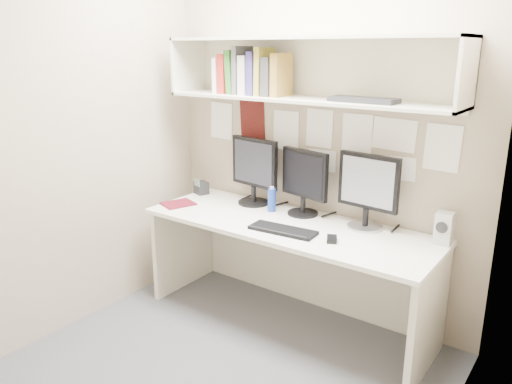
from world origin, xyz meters
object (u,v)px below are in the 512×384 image
Objects in this scene: keyboard at (283,230)px; desk_phone at (201,188)px; monitor_right at (368,189)px; speaker at (444,228)px; maroon_notebook at (178,204)px; monitor_left at (254,169)px; monitor_center at (304,180)px; desk at (287,273)px.

desk_phone is at bearing 156.55° from keyboard.
desk_phone is at bearing -172.55° from monitor_right.
maroon_notebook is (-1.82, -0.37, -0.09)m from speaker.
monitor_left is at bearing 59.58° from maroon_notebook.
monitor_left is 0.43m from monitor_center.
maroon_notebook is (-0.44, -0.36, -0.26)m from monitor_left.
monitor_right is 3.72× the size of desk_phone.
monitor_right reaches higher than desk_phone.
keyboard is at bearing -159.39° from speaker.
keyboard is 1.05m from desk_phone.
speaker reaches higher than desk_phone.
monitor_left reaches higher than keyboard.
speaker is (0.94, 0.23, 0.46)m from desk.
speaker reaches higher than keyboard.
monitor_center is at bearing -174.39° from monitor_right.
desk_phone is at bearing 169.38° from desk.
keyboard is 1.93× the size of maroon_notebook.
monitor_right is at bearing 39.43° from keyboard.
desk is at bearing -74.27° from monitor_center.
desk_phone reaches higher than desk.
speaker reaches higher than maroon_notebook.
keyboard is at bearing -29.24° from monitor_left.
maroon_notebook is (-0.88, -0.14, 0.37)m from desk.
desk is at bearing -18.51° from monitor_left.
desk_phone is (-0.92, -0.04, -0.20)m from monitor_center.
desk is 0.80m from monitor_right.
keyboard is (-0.39, -0.38, -0.25)m from monitor_right.
monitor_left reaches higher than desk_phone.
monitor_left is 1.02× the size of monitor_right.
speaker is at bearing 6.76° from monitor_right.
monitor_left reaches higher than desk.
monitor_right is 0.51m from speaker.
speaker is (0.88, 0.39, 0.09)m from keyboard.
speaker is 1.49× the size of desk_phone.
maroon_notebook is (-1.33, -0.36, -0.26)m from monitor_right.
monitor_right is (0.47, -0.00, 0.01)m from monitor_center.
speaker is (0.95, 0.01, -0.15)m from monitor_center.
desk is 4.61× the size of keyboard.
speaker is 1.86m from maroon_notebook.
monitor_right is at bearing 177.79° from speaker.
monitor_center is at bearing 22.37° from desk_phone.
speaker is at bearing 21.25° from desk_phone.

